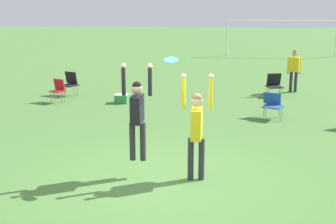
{
  "coord_description": "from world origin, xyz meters",
  "views": [
    {
      "loc": [
        0.88,
        -8.78,
        3.46
      ],
      "look_at": [
        0.1,
        0.41,
        1.3
      ],
      "focal_mm": 50.0,
      "sensor_mm": 36.0,
      "label": 1
    }
  ],
  "objects_px": {
    "person_jumping": "(137,110)",
    "camping_chair_4": "(58,89)",
    "person_defending": "(197,124)",
    "camping_chair_1": "(274,84)",
    "frisbee": "(171,60)",
    "person_spectator_near": "(294,67)",
    "camping_chair_0": "(273,104)",
    "cooler_box": "(121,99)",
    "camping_chair_2": "(70,82)"
  },
  "relations": [
    {
      "from": "camping_chair_1",
      "to": "camping_chair_4",
      "type": "distance_m",
      "value": 7.98
    },
    {
      "from": "frisbee",
      "to": "camping_chair_0",
      "type": "bearing_deg",
      "value": 62.54
    },
    {
      "from": "person_jumping",
      "to": "camping_chair_0",
      "type": "height_order",
      "value": "person_jumping"
    },
    {
      "from": "person_defending",
      "to": "person_spectator_near",
      "type": "xyz_separation_m",
      "value": [
        3.58,
        9.75,
        -0.14
      ]
    },
    {
      "from": "camping_chair_1",
      "to": "cooler_box",
      "type": "bearing_deg",
      "value": 2.99
    },
    {
      "from": "person_jumping",
      "to": "camping_chair_4",
      "type": "height_order",
      "value": "person_jumping"
    },
    {
      "from": "person_defending",
      "to": "camping_chair_2",
      "type": "distance_m",
      "value": 9.76
    },
    {
      "from": "frisbee",
      "to": "camping_chair_4",
      "type": "height_order",
      "value": "frisbee"
    },
    {
      "from": "person_spectator_near",
      "to": "cooler_box",
      "type": "distance_m",
      "value": 6.97
    },
    {
      "from": "camping_chair_2",
      "to": "person_jumping",
      "type": "bearing_deg",
      "value": 141.96
    },
    {
      "from": "person_defending",
      "to": "camping_chair_1",
      "type": "bearing_deg",
      "value": 166.16
    },
    {
      "from": "frisbee",
      "to": "cooler_box",
      "type": "relative_size",
      "value": 0.61
    },
    {
      "from": "frisbee",
      "to": "person_spectator_near",
      "type": "xyz_separation_m",
      "value": [
        4.09,
        9.65,
        -1.39
      ]
    },
    {
      "from": "camping_chair_2",
      "to": "frisbee",
      "type": "bearing_deg",
      "value": 145.76
    },
    {
      "from": "person_defending",
      "to": "camping_chair_0",
      "type": "xyz_separation_m",
      "value": [
        2.19,
        5.29,
        -0.68
      ]
    },
    {
      "from": "camping_chair_1",
      "to": "camping_chair_2",
      "type": "distance_m",
      "value": 7.74
    },
    {
      "from": "camping_chair_1",
      "to": "camping_chair_0",
      "type": "bearing_deg",
      "value": 67.58
    },
    {
      "from": "person_jumping",
      "to": "person_spectator_near",
      "type": "relative_size",
      "value": 1.18
    },
    {
      "from": "camping_chair_0",
      "to": "person_spectator_near",
      "type": "relative_size",
      "value": 0.47
    },
    {
      "from": "person_defending",
      "to": "camping_chair_1",
      "type": "relative_size",
      "value": 2.51
    },
    {
      "from": "person_jumping",
      "to": "camping_chair_0",
      "type": "relative_size",
      "value": 2.52
    },
    {
      "from": "person_spectator_near",
      "to": "cooler_box",
      "type": "xyz_separation_m",
      "value": [
        -6.41,
        -2.61,
        -0.84
      ]
    },
    {
      "from": "person_spectator_near",
      "to": "cooler_box",
      "type": "relative_size",
      "value": 3.7
    },
    {
      "from": "person_spectator_near",
      "to": "person_jumping",
      "type": "bearing_deg",
      "value": -92.95
    },
    {
      "from": "camping_chair_2",
      "to": "person_spectator_near",
      "type": "relative_size",
      "value": 0.53
    },
    {
      "from": "person_jumping",
      "to": "camping_chair_4",
      "type": "xyz_separation_m",
      "value": [
        -3.88,
        7.0,
        -0.89
      ]
    },
    {
      "from": "person_jumping",
      "to": "cooler_box",
      "type": "bearing_deg",
      "value": 16.34
    },
    {
      "from": "person_jumping",
      "to": "camping_chair_2",
      "type": "height_order",
      "value": "person_jumping"
    },
    {
      "from": "person_jumping",
      "to": "camping_chair_1",
      "type": "relative_size",
      "value": 2.31
    },
    {
      "from": "camping_chair_1",
      "to": "person_spectator_near",
      "type": "bearing_deg",
      "value": -147.38
    },
    {
      "from": "camping_chair_0",
      "to": "camping_chair_4",
      "type": "distance_m",
      "value": 7.47
    },
    {
      "from": "camping_chair_0",
      "to": "camping_chair_2",
      "type": "xyz_separation_m",
      "value": [
        -7.2,
        3.06,
        0.05
      ]
    },
    {
      "from": "camping_chair_4",
      "to": "person_spectator_near",
      "type": "bearing_deg",
      "value": -138.28
    },
    {
      "from": "person_jumping",
      "to": "person_defending",
      "type": "xyz_separation_m",
      "value": [
        1.18,
        -0.07,
        -0.25
      ]
    },
    {
      "from": "frisbee",
      "to": "camping_chair_0",
      "type": "xyz_separation_m",
      "value": [
        2.7,
        5.19,
        -1.93
      ]
    },
    {
      "from": "cooler_box",
      "to": "camping_chair_0",
      "type": "bearing_deg",
      "value": -20.23
    },
    {
      "from": "camping_chair_0",
      "to": "camping_chair_2",
      "type": "height_order",
      "value": "camping_chair_2"
    },
    {
      "from": "camping_chair_1",
      "to": "cooler_box",
      "type": "distance_m",
      "value": 5.8
    },
    {
      "from": "person_defending",
      "to": "camping_chair_4",
      "type": "relative_size",
      "value": 2.61
    },
    {
      "from": "camping_chair_2",
      "to": "camping_chair_4",
      "type": "bearing_deg",
      "value": 114.84
    },
    {
      "from": "person_jumping",
      "to": "camping_chair_0",
      "type": "distance_m",
      "value": 6.29
    },
    {
      "from": "frisbee",
      "to": "person_spectator_near",
      "type": "height_order",
      "value": "frisbee"
    },
    {
      "from": "camping_chair_4",
      "to": "person_spectator_near",
      "type": "distance_m",
      "value": 9.07
    },
    {
      "from": "person_defending",
      "to": "camping_chair_4",
      "type": "height_order",
      "value": "person_defending"
    },
    {
      "from": "camping_chair_4",
      "to": "cooler_box",
      "type": "distance_m",
      "value": 2.26
    },
    {
      "from": "person_jumping",
      "to": "camping_chair_1",
      "type": "distance_m",
      "value": 9.63
    },
    {
      "from": "camping_chair_2",
      "to": "camping_chair_4",
      "type": "height_order",
      "value": "camping_chair_2"
    },
    {
      "from": "camping_chair_4",
      "to": "frisbee",
      "type": "bearing_deg",
      "value": 147.65
    },
    {
      "from": "camping_chair_1",
      "to": "person_spectator_near",
      "type": "relative_size",
      "value": 0.51
    },
    {
      "from": "camping_chair_2",
      "to": "cooler_box",
      "type": "distance_m",
      "value": 2.52
    }
  ]
}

